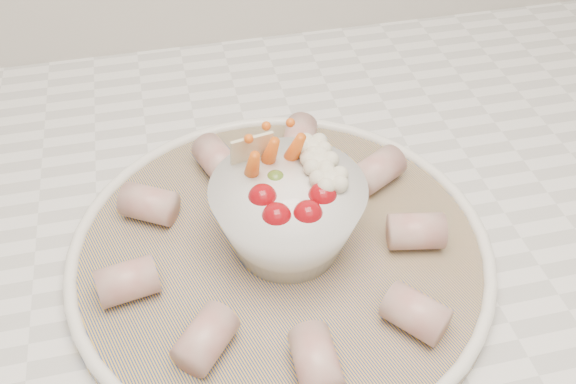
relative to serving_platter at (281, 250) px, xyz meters
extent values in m
cube|color=white|center=(0.12, 0.09, -0.03)|extent=(2.04, 0.62, 0.04)
cylinder|color=navy|center=(0.00, 0.00, 0.00)|extent=(0.49, 0.49, 0.01)
torus|color=white|center=(0.00, 0.00, 0.00)|extent=(0.39, 0.39, 0.01)
sphere|color=maroon|center=(-0.01, -0.03, 0.07)|extent=(0.02, 0.02, 0.02)
sphere|color=maroon|center=(0.02, -0.03, 0.07)|extent=(0.02, 0.02, 0.02)
sphere|color=maroon|center=(0.03, -0.01, 0.07)|extent=(0.02, 0.02, 0.02)
sphere|color=maroon|center=(-0.02, 0.00, 0.07)|extent=(0.02, 0.02, 0.02)
sphere|color=#517226|center=(0.00, 0.02, 0.07)|extent=(0.02, 0.02, 0.02)
cone|color=#DB5814|center=(-0.02, 0.03, 0.08)|extent=(0.02, 0.04, 0.06)
cone|color=#DB5814|center=(0.00, 0.04, 0.08)|extent=(0.03, 0.04, 0.06)
cone|color=#DB5814|center=(0.02, 0.04, 0.08)|extent=(0.03, 0.04, 0.06)
sphere|color=silver|center=(0.04, 0.02, 0.07)|extent=(0.03, 0.03, 0.03)
sphere|color=silver|center=(0.04, 0.00, 0.07)|extent=(0.03, 0.03, 0.03)
sphere|color=silver|center=(0.04, 0.04, 0.07)|extent=(0.03, 0.03, 0.03)
cube|color=beige|center=(-0.02, 0.05, 0.08)|extent=(0.04, 0.02, 0.04)
cylinder|color=#A4504B|center=(0.12, -0.02, 0.02)|extent=(0.05, 0.04, 0.03)
cylinder|color=#A4504B|center=(0.11, 0.06, 0.02)|extent=(0.06, 0.05, 0.03)
cylinder|color=#A4504B|center=(0.05, 0.13, 0.02)|extent=(0.05, 0.06, 0.03)
cylinder|color=#A4504B|center=(-0.04, 0.12, 0.02)|extent=(0.05, 0.06, 0.03)
cylinder|color=#A4504B|center=(-0.11, 0.07, 0.02)|extent=(0.06, 0.05, 0.03)
cylinder|color=#A4504B|center=(-0.14, -0.02, 0.02)|extent=(0.05, 0.04, 0.03)
cylinder|color=#A4504B|center=(-0.08, -0.09, 0.02)|extent=(0.06, 0.06, 0.03)
cylinder|color=#A4504B|center=(0.00, -0.13, 0.02)|extent=(0.03, 0.05, 0.03)
cylinder|color=#A4504B|center=(0.09, -0.11, 0.02)|extent=(0.06, 0.06, 0.03)
camera|label=1|loc=(-0.08, -0.38, 0.45)|focal=40.00mm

